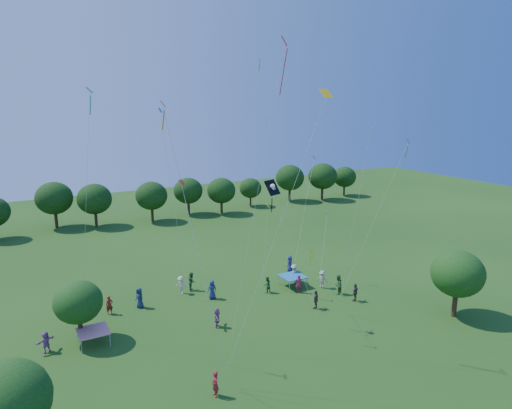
# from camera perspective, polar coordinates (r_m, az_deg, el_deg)

# --- Properties ---
(near_tree_west) EXTENTS (4.29, 4.29, 5.74)m
(near_tree_west) POSITION_cam_1_polar(r_m,az_deg,el_deg) (26.43, -28.89, -20.73)
(near_tree_west) COLOR #422B19
(near_tree_west) RESTS_ON ground
(near_tree_north) EXTENTS (3.57, 3.57, 4.78)m
(near_tree_north) POSITION_cam_1_polar(r_m,az_deg,el_deg) (37.02, -21.35, -11.30)
(near_tree_north) COLOR #422B19
(near_tree_north) RESTS_ON ground
(near_tree_east) EXTENTS (4.30, 4.30, 5.75)m
(near_tree_east) POSITION_cam_1_polar(r_m,az_deg,el_deg) (41.59, 23.91, -7.92)
(near_tree_east) COLOR #422B19
(near_tree_east) RESTS_ON ground
(treeline) EXTENTS (88.01, 8.77, 6.77)m
(treeline) POSITION_cam_1_polar(r_m,az_deg,el_deg) (69.85, -17.98, 0.88)
(treeline) COLOR #422B19
(treeline) RESTS_ON ground
(tent_red_stripe) EXTENTS (2.20, 2.20, 1.10)m
(tent_red_stripe) POSITION_cam_1_polar(r_m,az_deg,el_deg) (37.18, -19.71, -14.68)
(tent_red_stripe) COLOR red
(tent_red_stripe) RESTS_ON ground
(tent_blue) EXTENTS (2.20, 2.20, 1.10)m
(tent_blue) POSITION_cam_1_polar(r_m,az_deg,el_deg) (45.18, 4.60, -8.94)
(tent_blue) COLOR #1A6AAD
(tent_blue) RESTS_ON ground
(crowd_person_0) EXTENTS (0.89, 0.50, 1.77)m
(crowd_person_0) POSITION_cam_1_polar(r_m,az_deg,el_deg) (42.64, -5.51, -10.54)
(crowd_person_0) COLOR navy
(crowd_person_0) RESTS_ON ground
(crowd_person_1) EXTENTS (0.46, 0.66, 1.68)m
(crowd_person_1) POSITION_cam_1_polar(r_m,az_deg,el_deg) (30.03, -5.13, -21.46)
(crowd_person_1) COLOR maroon
(crowd_person_1) RESTS_ON ground
(crowd_person_2) EXTENTS (0.76, 0.99, 1.77)m
(crowd_person_2) POSITION_cam_1_polar(r_m,az_deg,el_deg) (44.69, -8.03, -9.49)
(crowd_person_2) COLOR #225027
(crowd_person_2) RESTS_ON ground
(crowd_person_3) EXTENTS (1.11, 1.18, 1.72)m
(crowd_person_3) POSITION_cam_1_polar(r_m,az_deg,el_deg) (44.09, -9.36, -9.89)
(crowd_person_3) COLOR beige
(crowd_person_3) RESTS_ON ground
(crowd_person_4) EXTENTS (1.06, 0.94, 1.68)m
(crowd_person_4) POSITION_cam_1_polar(r_m,az_deg,el_deg) (40.92, 7.49, -11.70)
(crowd_person_4) COLOR #443836
(crowd_person_4) RESTS_ON ground
(crowd_person_5) EXTENTS (1.12, 1.59, 1.61)m
(crowd_person_5) POSITION_cam_1_polar(r_m,az_deg,el_deg) (37.72, -4.89, -13.92)
(crowd_person_5) COLOR #8D527A
(crowd_person_5) RESTS_ON ground
(crowd_person_6) EXTENTS (0.96, 0.81, 1.71)m
(crowd_person_6) POSITION_cam_1_polar(r_m,az_deg,el_deg) (49.08, 4.26, -7.36)
(crowd_person_6) COLOR navy
(crowd_person_6) RESTS_ON ground
(crowd_person_7) EXTENTS (0.78, 0.73, 1.75)m
(crowd_person_7) POSITION_cam_1_polar(r_m,az_deg,el_deg) (43.93, 5.35, -9.83)
(crowd_person_7) COLOR maroon
(crowd_person_7) RESTS_ON ground
(crowd_person_8) EXTENTS (1.05, 0.87, 1.88)m
(crowd_person_8) POSITION_cam_1_polar(r_m,az_deg,el_deg) (44.05, 10.20, -9.84)
(crowd_person_8) COLOR #2F6129
(crowd_person_8) RESTS_ON ground
(crowd_person_9) EXTENTS (1.31, 0.82, 1.87)m
(crowd_person_9) POSITION_cam_1_polar(r_m,az_deg,el_deg) (46.22, 4.78, -8.57)
(crowd_person_9) COLOR #A8A186
(crowd_person_9) RESTS_ON ground
(crowd_person_10) EXTENTS (1.07, 0.83, 1.67)m
(crowd_person_10) POSITION_cam_1_polar(r_m,az_deg,el_deg) (42.97, 12.30, -10.68)
(crowd_person_10) COLOR #444036
(crowd_person_10) RESTS_ON ground
(crowd_person_11) EXTENTS (1.58, 1.16, 1.61)m
(crowd_person_11) POSITION_cam_1_polar(r_m,az_deg,el_deg) (37.48, -24.79, -15.31)
(crowd_person_11) COLOR #9D5D9F
(crowd_person_11) RESTS_ON ground
(crowd_person_12) EXTENTS (0.78, 1.02, 1.84)m
(crowd_person_12) POSITION_cam_1_polar(r_m,az_deg,el_deg) (42.00, -14.35, -11.23)
(crowd_person_12) COLOR #1B284F
(crowd_person_12) RESTS_ON ground
(crowd_person_13) EXTENTS (0.63, 0.42, 1.64)m
(crowd_person_13) POSITION_cam_1_polar(r_m,az_deg,el_deg) (41.53, -17.85, -11.89)
(crowd_person_13) COLOR maroon
(crowd_person_13) RESTS_ON ground
(crowd_person_14) EXTENTS (0.85, 0.57, 1.58)m
(crowd_person_14) POSITION_cam_1_polar(r_m,az_deg,el_deg) (43.77, 1.38, -9.99)
(crowd_person_14) COLOR #2C5E28
(crowd_person_14) RESTS_ON ground
(crowd_person_15) EXTENTS (0.99, 1.26, 1.77)m
(crowd_person_15) POSITION_cam_1_polar(r_m,az_deg,el_deg) (45.23, 8.29, -9.22)
(crowd_person_15) COLOR #A79E85
(crowd_person_15) RESTS_ON ground
(pirate_kite) EXTENTS (2.99, 3.82, 10.45)m
(pirate_kite) POSITION_cam_1_polar(r_m,az_deg,el_deg) (35.26, 2.15, 1.96)
(pirate_kite) COLOR black
(red_high_kite) EXTENTS (4.17, 0.88, 20.57)m
(red_high_kite) POSITION_cam_1_polar(r_m,az_deg,el_deg) (31.01, 2.40, 13.22)
(red_high_kite) COLOR red
(small_kite_0) EXTENTS (1.99, 1.57, 12.03)m
(small_kite_0) POSITION_cam_1_polar(r_m,az_deg,el_deg) (27.09, -7.66, -4.80)
(small_kite_0) COLOR red
(small_kite_1) EXTENTS (4.57, 3.59, 16.45)m
(small_kite_1) POSITION_cam_1_polar(r_m,az_deg,el_deg) (22.90, -8.70, -0.06)
(small_kite_1) COLOR orange
(small_kite_2) EXTENTS (5.10, 2.47, 5.86)m
(small_kite_2) POSITION_cam_1_polar(r_m,az_deg,el_deg) (34.84, 7.61, -7.29)
(small_kite_2) COLOR #B0D012
(small_kite_3) EXTENTS (2.79, 4.27, 13.83)m
(small_kite_3) POSITION_cam_1_polar(r_m,az_deg,el_deg) (36.01, 16.66, 3.18)
(small_kite_3) COLOR #35941B
(small_kite_4) EXTENTS (1.34, 2.19, 15.87)m
(small_kite_4) POSITION_cam_1_polar(r_m,az_deg,el_deg) (40.84, -11.01, 5.59)
(small_kite_4) COLOR #1693E4
(small_kite_5) EXTENTS (4.56, 3.34, 10.61)m
(small_kite_5) POSITION_cam_1_polar(r_m,az_deg,el_deg) (50.18, 6.76, 3.13)
(small_kite_5) COLOR purple
(small_kite_6) EXTENTS (1.86, 4.62, 14.98)m
(small_kite_6) POSITION_cam_1_polar(r_m,az_deg,el_deg) (33.69, 13.20, 3.78)
(small_kite_6) COLOR silver
(small_kite_7) EXTENTS (2.59, 2.48, 6.08)m
(small_kite_7) POSITION_cam_1_polar(r_m,az_deg,el_deg) (44.87, 8.77, -2.07)
(small_kite_7) COLOR #0ED6B1
(small_kite_8) EXTENTS (3.30, 0.46, 20.22)m
(small_kite_8) POSITION_cam_1_polar(r_m,az_deg,el_deg) (43.69, 1.58, 9.11)
(small_kite_8) COLOR #BC480B
(small_kite_9) EXTENTS (5.07, 3.35, 17.08)m
(small_kite_9) POSITION_cam_1_polar(r_m,az_deg,el_deg) (25.70, 6.02, 6.08)
(small_kite_9) COLOR yellow
(small_kite_10) EXTENTS (1.60, 1.51, 7.41)m
(small_kite_10) POSITION_cam_1_polar(r_m,az_deg,el_deg) (41.12, 1.37, -1.87)
(small_kite_10) COLOR #C3EB14
(small_kite_11) EXTENTS (1.62, 3.47, 17.31)m
(small_kite_11) POSITION_cam_1_polar(r_m,az_deg,el_deg) (32.76, -20.29, 6.25)
(small_kite_11) COLOR #1C9E52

